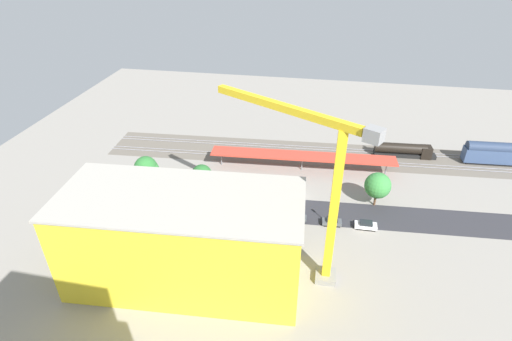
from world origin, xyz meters
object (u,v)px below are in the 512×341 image
object	(u,v)px
passenger_coach	(499,153)
parked_car_0	(366,225)
parked_car_1	(332,222)
traffic_light	(336,212)
street_tree_1	(378,186)
box_truck_0	(191,222)
parked_car_4	(232,210)
parked_car_2	(297,217)
platform_canopy_near	(302,156)
parked_car_3	(266,215)
street_tree_0	(202,175)
parked_car_5	(204,209)
tower_crane	(319,184)
locomotive	(405,150)
construction_building	(184,240)
street_tree_3	(149,170)
street_tree_2	(146,168)

from	to	relation	value
passenger_coach	parked_car_0	distance (m)	49.13
passenger_coach	parked_car_1	distance (m)	54.44
parked_car_1	traffic_light	xyz separation A→B (m)	(-0.53, 1.19, 3.62)
passenger_coach	street_tree_1	distance (m)	41.55
box_truck_0	parked_car_4	bearing A→B (deg)	-138.38
passenger_coach	traffic_light	xyz separation A→B (m)	(42.14, 34.90, 1.10)
parked_car_2	passenger_coach	bearing A→B (deg)	-146.20
platform_canopy_near	parked_car_1	bearing A→B (deg)	110.40
parked_car_3	box_truck_0	size ratio (longest dim) A/B	0.43
passenger_coach	street_tree_0	bearing A→B (deg)	19.31
parked_car_4	traffic_light	size ratio (longest dim) A/B	0.69
parked_car_4	parked_car_5	size ratio (longest dim) A/B	0.98
tower_crane	platform_canopy_near	bearing A→B (deg)	-82.80
street_tree_1	platform_canopy_near	bearing A→B (deg)	-36.12
parked_car_4	traffic_light	distance (m)	22.42
parked_car_2	street_tree_1	bearing A→B (deg)	-152.58
locomotive	tower_crane	distance (m)	55.63
parked_car_1	construction_building	distance (m)	32.75
tower_crane	box_truck_0	xyz separation A→B (m)	(25.29, -7.88, -17.39)
tower_crane	parked_car_5	bearing A→B (deg)	-29.61
parked_car_3	box_truck_0	xyz separation A→B (m)	(14.75, 6.18, 0.80)
parked_car_1	parked_car_2	size ratio (longest dim) A/B	1.01
parked_car_2	locomotive	bearing A→B (deg)	-128.39
box_truck_0	street_tree_3	world-z (taller)	street_tree_3
platform_canopy_near	street_tree_1	xyz separation A→B (m)	(-17.45, 12.73, 1.19)
locomotive	street_tree_3	world-z (taller)	street_tree_3
locomotive	street_tree_0	xyz separation A→B (m)	(49.79, 25.68, 2.36)
parked_car_2	street_tree_0	distance (m)	24.76
platform_canopy_near	box_truck_0	bearing A→B (deg)	53.30
platform_canopy_near	construction_building	distance (m)	44.76
passenger_coach	parked_car_1	size ratio (longest dim) A/B	4.23
parked_car_3	box_truck_0	world-z (taller)	box_truck_0
parked_car_0	parked_car_1	world-z (taller)	parked_car_0
passenger_coach	street_tree_0	size ratio (longest dim) A/B	2.66
parked_car_3	parked_car_1	bearing A→B (deg)	-179.80
locomotive	parked_car_4	world-z (taller)	locomotive
street_tree_3	street_tree_1	bearing A→B (deg)	-178.82
parked_car_4	parked_car_3	bearing A→B (deg)	177.89
tower_crane	traffic_light	size ratio (longest dim) A/B	4.71
passenger_coach	tower_crane	distance (m)	68.33
construction_building	street_tree_3	size ratio (longest dim) A/B	5.78
street_tree_2	street_tree_3	bearing A→B (deg)	-167.96
parked_car_0	platform_canopy_near	bearing A→B (deg)	-55.16
parked_car_2	street_tree_3	distance (m)	37.21
parked_car_0	locomotive	bearing A→B (deg)	-109.91
platform_canopy_near	street_tree_1	bearing A→B (deg)	143.88
locomotive	parked_car_4	xyz separation A→B (m)	(40.71, 33.49, -1.02)
parked_car_5	box_truck_0	bearing A→B (deg)	80.99
traffic_light	parked_car_2	bearing A→B (deg)	-9.87
tower_crane	parked_car_1	bearing A→B (deg)	-104.05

